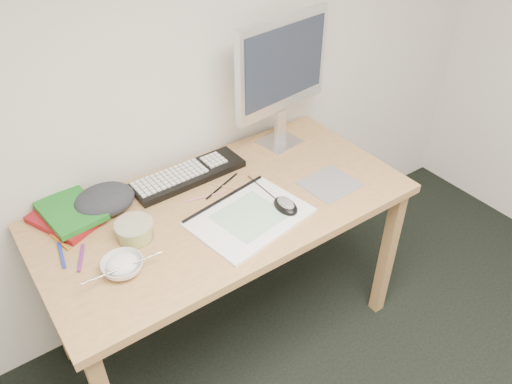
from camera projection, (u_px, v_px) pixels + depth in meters
desk at (226, 221)px, 1.93m from camera, size 1.40×0.70×0.75m
mousepad at (330, 184)px, 1.98m from camera, size 0.21×0.20×0.00m
sketchpad at (250, 217)px, 1.81m from camera, size 0.45×0.36×0.01m
keyboard at (188, 175)px, 2.01m from camera, size 0.47×0.16×0.03m
monitor at (282, 68)px, 2.02m from camera, size 0.48×0.17×0.56m
mouse at (286, 203)px, 1.83m from camera, size 0.08×0.12×0.04m
rice_bowl at (123, 266)px, 1.59m from camera, size 0.14×0.14×0.04m
chopsticks at (123, 268)px, 1.55m from camera, size 0.25×0.03×0.02m
fruit_tub at (135, 231)px, 1.71m from camera, size 0.17×0.17×0.07m
book_red at (68, 217)px, 1.80m from camera, size 0.27×0.30×0.02m
book_green at (71, 211)px, 1.79m from camera, size 0.21×0.27×0.02m
cloth_lump at (105, 200)px, 1.84m from camera, size 0.22×0.20×0.08m
pencil_pink at (205, 197)px, 1.91m from camera, size 0.16×0.04×0.01m
pencil_tan at (229, 188)px, 1.96m from camera, size 0.12×0.15×0.01m
pencil_black at (222, 186)px, 1.96m from camera, size 0.19×0.08×0.01m
marker_blue at (61, 255)px, 1.65m from camera, size 0.03×0.13×0.01m
marker_orange at (60, 242)px, 1.71m from camera, size 0.04×0.11×0.01m
marker_purple at (81, 258)px, 1.64m from camera, size 0.07×0.12×0.01m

